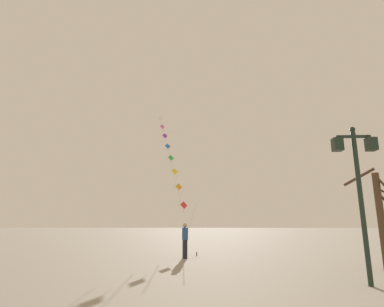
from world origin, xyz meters
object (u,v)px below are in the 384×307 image
at_px(kite_flyer, 185,239).
at_px(bare_tree, 381,215).
at_px(twin_lantern_lamp_post, 358,172).
at_px(kite_train, 171,158).

xyz_separation_m(kite_flyer, bare_tree, (7.72, -3.55, 1.09)).
relative_size(twin_lantern_lamp_post, kite_flyer, 2.71).
height_order(twin_lantern_lamp_post, kite_train, kite_train).
xyz_separation_m(kite_train, bare_tree, (9.44, -11.98, -4.79)).
height_order(kite_flyer, bare_tree, bare_tree).
distance_m(twin_lantern_lamp_post, kite_train, 16.99).
xyz_separation_m(twin_lantern_lamp_post, bare_tree, (2.11, 2.92, -1.21)).
bearing_deg(twin_lantern_lamp_post, kite_flyer, 130.92).
bearing_deg(twin_lantern_lamp_post, bare_tree, 54.18).
bearing_deg(kite_flyer, kite_train, -0.96).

